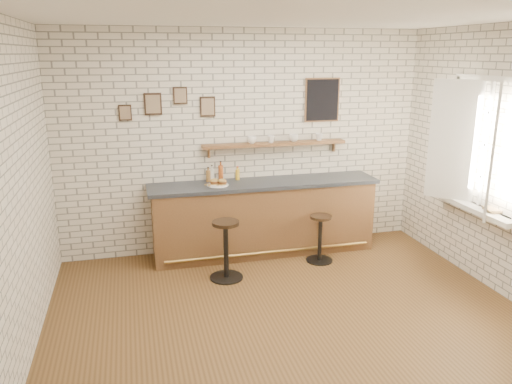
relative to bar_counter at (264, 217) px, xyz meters
The scene contains 21 objects.
ground 1.78m from the bar_counter, 96.65° to the right, with size 5.00×5.00×0.00m, color brown.
bar_counter is the anchor object (origin of this frame).
sandwich_plate 0.82m from the bar_counter, behind, with size 0.28×0.28×0.01m, color white.
ciabatta_sandwich 0.84m from the bar_counter, behind, with size 0.23×0.16×0.07m.
potato_chips 0.84m from the bar_counter, behind, with size 0.27×0.18×0.00m.
bitters_bottle_brown 0.95m from the bar_counter, 165.12° to the left, with size 0.06×0.06×0.20m.
bitters_bottle_white 0.92m from the bar_counter, 164.08° to the left, with size 0.06×0.06×0.22m.
bitters_bottle_amber 0.85m from the bar_counter, 160.86° to the left, with size 0.07×0.07×0.27m.
condiment_bottle_yellow 0.69m from the bar_counter, 149.23° to the left, with size 0.06×0.06×0.19m.
bar_stool_left 0.98m from the bar_counter, 133.64° to the right, with size 0.41×0.41×0.74m.
bar_stool_right 0.82m from the bar_counter, 37.67° to the right, with size 0.35×0.35×0.63m.
wall_shelf 1.01m from the bar_counter, 45.11° to the left, with size 2.00×0.18×0.18m.
shelf_cup_a 1.07m from the bar_counter, 121.14° to the left, with size 0.12×0.12×0.10m, color white.
shelf_cup_b 1.07m from the bar_counter, 53.80° to the left, with size 0.10×0.10×0.09m, color white.
shelf_cup_c 1.16m from the bar_counter, 23.07° to the left, with size 0.13×0.13×0.10m, color white.
shelf_cup_d 1.36m from the bar_counter, 13.37° to the left, with size 0.11×0.11×0.10m, color white.
back_wall_decor 1.57m from the bar_counter, 84.29° to the left, with size 2.96×0.02×0.56m.
window_sill 2.64m from the bar_counter, 32.43° to the right, with size 0.20×1.35×0.06m.
casement_window 2.82m from the bar_counter, 32.94° to the right, with size 0.40×1.30×1.56m.
book_lower 2.77m from the bar_counter, 37.22° to the right, with size 0.15×0.20×0.02m, color tan.
book_upper 2.76m from the bar_counter, 36.85° to the right, with size 0.16×0.22×0.02m, color tan.
Camera 1 is at (-1.51, -4.55, 2.68)m, focal length 35.00 mm.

